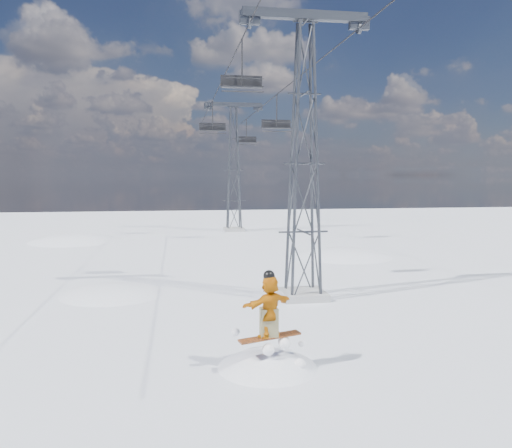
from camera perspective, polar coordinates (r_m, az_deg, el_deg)
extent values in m
plane|color=white|center=(13.32, 10.80, -16.75)|extent=(120.00, 120.00, 0.00)
sphere|color=white|center=(34.51, 9.72, -19.40)|extent=(20.00, 20.00, 20.00)
sphere|color=white|center=(43.17, -19.46, -15.68)|extent=(22.00, 22.00, 22.00)
cube|color=#999999|center=(20.79, 5.37, -8.02)|extent=(1.80, 1.80, 0.30)
cube|color=#33363C|center=(21.14, 5.67, 22.66)|extent=(5.00, 0.35, 0.35)
cube|color=#33363C|center=(20.66, -0.74, 22.51)|extent=(0.80, 0.25, 0.50)
cube|color=#33363C|center=(21.71, 11.71, 21.56)|extent=(0.80, 0.25, 0.50)
cube|color=#999999|center=(45.12, -2.53, -0.62)|extent=(1.80, 1.80, 0.30)
cube|color=#33363C|center=(45.28, -2.59, 13.49)|extent=(5.00, 0.35, 0.35)
cube|color=#33363C|center=(45.06, -5.45, 13.25)|extent=(0.80, 0.25, 0.50)
cube|color=#33363C|center=(45.55, 0.23, 13.19)|extent=(0.80, 0.25, 0.50)
cylinder|color=black|center=(31.73, -3.85, 16.14)|extent=(0.06, 51.00, 0.06)
cylinder|color=black|center=(32.43, 4.22, 15.91)|extent=(0.06, 51.00, 0.06)
sphere|color=white|center=(14.40, 1.32, -22.53)|extent=(4.40, 4.40, 4.40)
cube|color=#B55118|center=(13.07, 1.58, -12.79)|extent=(1.67, 0.65, 0.12)
imported|color=#C76C08|center=(12.84, 1.59, -9.34)|extent=(1.52, 1.09, 1.58)
cube|color=olive|center=(12.96, 1.59, -11.17)|extent=(0.55, 0.50, 0.73)
sphere|color=black|center=(12.66, 1.60, -5.97)|extent=(0.30, 0.30, 0.30)
cylinder|color=black|center=(22.54, -1.61, 17.91)|extent=(0.07, 0.07, 2.01)
cube|color=black|center=(22.35, -1.60, 15.39)|extent=(1.83, 0.41, 0.07)
cube|color=black|center=(22.60, -1.67, 15.99)|extent=(1.83, 0.05, 0.50)
cylinder|color=black|center=(22.09, -1.52, 14.90)|extent=(1.83, 0.05, 0.05)
cylinder|color=black|center=(22.14, -1.51, 16.32)|extent=(1.83, 0.05, 0.05)
cylinder|color=black|center=(37.10, 2.39, 12.75)|extent=(0.09, 0.09, 2.39)
cube|color=black|center=(36.97, 2.38, 10.91)|extent=(2.17, 0.49, 0.09)
cube|color=black|center=(37.24, 2.31, 11.38)|extent=(2.17, 0.07, 0.60)
cylinder|color=black|center=(36.68, 2.47, 10.52)|extent=(2.17, 0.07, 0.07)
cylinder|color=black|center=(36.69, 2.49, 11.55)|extent=(2.17, 0.05, 0.05)
cylinder|color=black|center=(40.07, -4.98, 12.26)|extent=(0.08, 0.08, 2.31)
cube|color=black|center=(39.96, -4.97, 10.61)|extent=(2.10, 0.47, 0.08)
cube|color=black|center=(40.21, -5.00, 11.03)|extent=(2.10, 0.06, 0.58)
cylinder|color=black|center=(39.67, -4.94, 10.27)|extent=(2.10, 0.06, 0.06)
cylinder|color=black|center=(39.68, -4.94, 11.18)|extent=(2.10, 0.05, 0.05)
cylinder|color=black|center=(52.87, -1.11, 10.62)|extent=(0.09, 0.09, 2.39)
cube|color=black|center=(52.77, -1.11, 9.32)|extent=(2.17, 0.49, 0.09)
cube|color=black|center=(53.03, -1.15, 9.66)|extent=(2.17, 0.07, 0.60)
cylinder|color=black|center=(52.49, -1.07, 9.05)|extent=(2.17, 0.07, 0.07)
cylinder|color=black|center=(52.48, -1.06, 9.76)|extent=(2.17, 0.05, 0.05)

